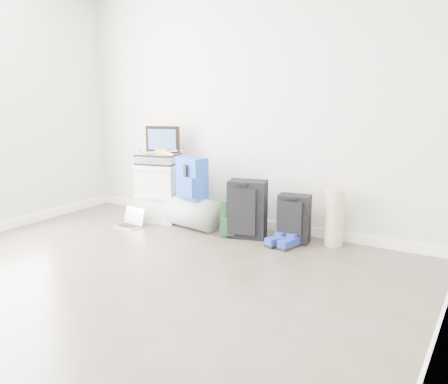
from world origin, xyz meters
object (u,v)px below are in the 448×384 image
Objects in this scene: duffel_bag at (194,213)px; laptop at (131,222)px; boxes_stack at (159,192)px; briefcase at (158,159)px; large_suitcase at (247,209)px; carry_on at (294,219)px.

duffel_bag is 1.88× the size of laptop.
briefcase is (0.00, 0.00, 0.40)m from boxes_stack.
briefcase is 1.48× the size of laptop.
briefcase is 0.79× the size of duffel_bag.
boxes_stack is at bearing 76.58° from laptop.
briefcase is 0.74× the size of large_suitcase.
briefcase reaches higher than duffel_bag.
duffel_bag is 1.17m from carry_on.
briefcase reaches higher than carry_on.
carry_on is at bearing -4.50° from large_suitcase.
boxes_stack is at bearing 172.63° from carry_on.
briefcase reaches higher than large_suitcase.
laptop is (-0.66, -0.32, -0.13)m from duffel_bag.
boxes_stack reaches higher than carry_on.
large_suitcase is 2.01× the size of laptop.
boxes_stack is 1.18× the size of duffel_bag.
carry_on is 1.89m from laptop.
duffel_bag is 0.94× the size of large_suitcase.
boxes_stack is 2.23× the size of laptop.
carry_on is (1.17, 0.11, 0.07)m from duffel_bag.
carry_on is at bearing -13.07° from briefcase.
boxes_stack reaches higher than duffel_bag.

